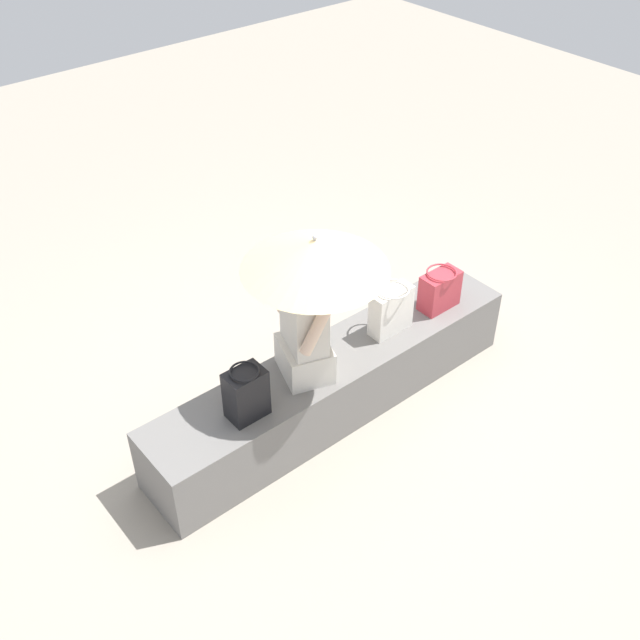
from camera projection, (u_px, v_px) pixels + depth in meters
The scene contains 7 objects.
ground_plane at pixel (334, 408), 5.08m from camera, with size 14.00×14.00×0.00m, color #9E9384.
stone_bench at pixel (334, 383), 4.94m from camera, with size 2.67×0.49×0.46m, color slate.
person_seated at pixel (304, 322), 4.45m from camera, with size 0.37×0.51×0.90m.
parasol at pixel (315, 254), 4.10m from camera, with size 0.83×0.83×1.02m.
handbag_black at pixel (391, 310), 4.91m from camera, with size 0.30×0.22×0.34m.
tote_bag_canvas at pixel (440, 290), 5.13m from camera, with size 0.28×0.21×0.29m.
shoulder_bag_spare at pixel (246, 394), 4.30m from camera, with size 0.23×0.17×0.34m.
Camera 1 is at (-2.39, -2.73, 3.61)m, focal length 42.76 mm.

